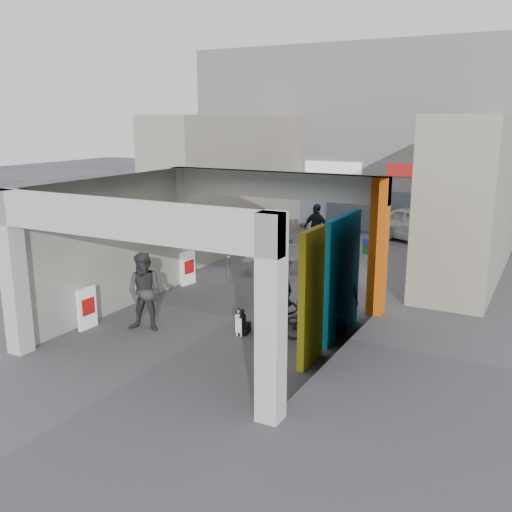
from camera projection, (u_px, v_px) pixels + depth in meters
The scene contains 21 objects.
ground at pixel (235, 318), 14.32m from camera, with size 90.00×90.00×0.00m, color #4E4F53.
arcade_canopy at pixel (237, 236), 12.83m from camera, with size 6.40×6.45×6.40m.
far_building at pixel (392, 139), 25.38m from camera, with size 18.00×4.08×8.00m.
plaza_bldg_left at pixel (231, 181), 22.22m from camera, with size 2.00×9.00×5.00m, color #A7A08A.
plaza_bldg_right at pixel (475, 195), 18.10m from camera, with size 2.00×9.00×5.00m, color #A7A08A.
bollard_left at pixel (229, 271), 17.11m from camera, with size 0.09×0.09×0.86m, color gray.
bollard_center at pixel (282, 280), 16.23m from camera, with size 0.09×0.09×0.82m, color gray.
bollard_right at pixel (328, 282), 15.71m from camera, with size 0.09×0.09×0.97m, color gray.
advert_board_near at pixel (87, 308), 13.51m from camera, with size 0.12×0.55×1.00m.
advert_board_far at pixel (188, 268), 17.10m from camera, with size 0.18×0.56×1.00m.
cafe_set at pixel (270, 263), 18.51m from camera, with size 1.51×1.22×0.91m.
produce_stand at pixel (275, 253), 19.86m from camera, with size 1.24×0.67×0.82m.
crate_stack at pixel (370, 246), 21.11m from camera, with size 0.47×0.37×0.56m.
border_collie at pixel (242, 324), 13.18m from camera, with size 0.25×0.48×0.67m.
man_with_dog at pixel (278, 291), 13.47m from camera, with size 0.66×0.43×1.81m, color black.
man_back_turned at pixel (145, 292), 13.31m from camera, with size 0.91×0.71×1.87m, color #3A3B3D.
man_elderly at pixel (342, 291), 13.71m from camera, with size 0.83×0.54×1.71m, color #6094BC.
man_crates at pixel (317, 229), 20.84m from camera, with size 1.10×0.46×1.87m, color black.
bicycle_front at pixel (310, 312), 13.35m from camera, with size 0.61×1.74×0.91m, color black.
bicycle_rear at pixel (314, 322), 12.80m from camera, with size 0.42×1.48×0.89m, color black.
white_van at pixel (421, 225), 22.86m from camera, with size 1.66×4.13×1.41m, color silver.
Camera 1 is at (6.85, -11.71, 4.89)m, focal length 40.00 mm.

